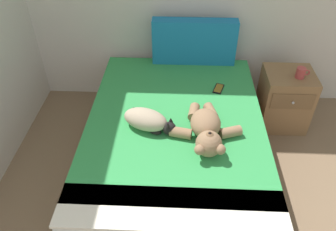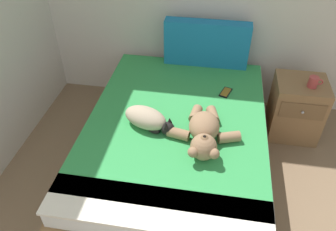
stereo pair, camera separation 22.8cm
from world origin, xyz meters
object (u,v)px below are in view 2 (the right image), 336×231
at_px(bed, 176,143).
at_px(nightstand, 296,108).
at_px(mug, 313,82).
at_px(patterned_cushion, 207,44).
at_px(teddy_bear, 204,133).
at_px(cat, 148,119).
at_px(cell_phone, 226,92).

relative_size(bed, nightstand, 3.44).
height_order(nightstand, mug, mug).
height_order(bed, patterned_cushion, patterned_cushion).
distance_m(teddy_bear, mug, 1.14).
relative_size(patterned_cushion, teddy_bear, 1.31).
distance_m(bed, mug, 1.26).
xyz_separation_m(bed, cat, (-0.20, -0.11, 0.33)).
xyz_separation_m(cell_phone, mug, (0.71, 0.12, 0.10)).
relative_size(patterned_cushion, mug, 6.52).
xyz_separation_m(patterned_cushion, teddy_bear, (0.07, -1.09, -0.13)).
xyz_separation_m(patterned_cushion, cell_phone, (0.21, -0.46, -0.21)).
bearing_deg(cell_phone, cat, -136.68).
xyz_separation_m(cat, nightstand, (1.22, 0.71, -0.29)).
height_order(bed, cat, cat).
relative_size(nightstand, mug, 4.69).
height_order(bed, cell_phone, cell_phone).
height_order(bed, teddy_bear, teddy_bear).
height_order(patterned_cushion, cat, patterned_cushion).
height_order(cat, nightstand, cat).
bearing_deg(nightstand, teddy_bear, -134.52).
bearing_deg(cell_phone, patterned_cushion, 115.13).
bearing_deg(cell_phone, nightstand, 15.24).
xyz_separation_m(cell_phone, nightstand, (0.65, 0.18, -0.23)).
distance_m(teddy_bear, cell_phone, 0.65).
bearing_deg(cell_phone, teddy_bear, -102.50).
bearing_deg(bed, mug, 26.98).
bearing_deg(teddy_bear, cell_phone, 77.50).
bearing_deg(nightstand, cell_phone, -164.76).
height_order(cell_phone, nightstand, nightstand).
xyz_separation_m(nightstand, mug, (0.06, -0.05, 0.33)).
relative_size(patterned_cushion, cell_phone, 4.80).
bearing_deg(patterned_cushion, mug, -19.70).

